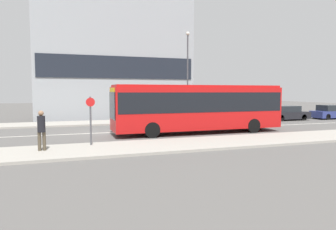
{
  "coord_description": "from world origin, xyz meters",
  "views": [
    {
      "loc": [
        -2.05,
        -20.51,
        2.8
      ],
      "look_at": [
        4.31,
        -1.74,
        1.25
      ],
      "focal_mm": 32.0,
      "sensor_mm": 36.0,
      "label": 1
    }
  ],
  "objects": [
    {
      "name": "ground_plane",
      "position": [
        0.0,
        0.0,
        0.0
      ],
      "size": [
        120.0,
        120.0,
        0.0
      ],
      "primitive_type": "plane",
      "color": "#595654"
    },
    {
      "name": "sidewalk_near",
      "position": [
        0.0,
        -6.25,
        0.07
      ],
      "size": [
        44.0,
        3.5,
        0.13
      ],
      "color": "#A39E93",
      "rests_on": "ground_plane"
    },
    {
      "name": "sidewalk_far",
      "position": [
        0.0,
        6.25,
        0.07
      ],
      "size": [
        44.0,
        3.5,
        0.13
      ],
      "color": "#A39E93",
      "rests_on": "ground_plane"
    },
    {
      "name": "lane_centerline",
      "position": [
        0.0,
        0.0,
        0.0
      ],
      "size": [
        41.8,
        0.16,
        0.01
      ],
      "color": "silver",
      "rests_on": "ground_plane"
    },
    {
      "name": "apartment_block_left_tower",
      "position": [
        3.02,
        12.82,
        9.47
      ],
      "size": [
        16.09,
        6.72,
        18.95
      ],
      "color": "#9EA3A8",
      "rests_on": "ground_plane"
    },
    {
      "name": "city_bus",
      "position": [
        6.38,
        -2.04,
        1.85
      ],
      "size": [
        11.6,
        2.54,
        3.22
      ],
      "rotation": [
        0.0,
        0.0,
        -0.09
      ],
      "color": "red",
      "rests_on": "ground_plane"
    },
    {
      "name": "parked_car_0",
      "position": [
        13.17,
        3.35,
        0.67
      ],
      "size": [
        4.03,
        1.72,
        1.43
      ],
      "color": "maroon",
      "rests_on": "ground_plane"
    },
    {
      "name": "parked_car_1",
      "position": [
        18.39,
        3.42,
        0.66
      ],
      "size": [
        4.3,
        1.69,
        1.41
      ],
      "color": "black",
      "rests_on": "ground_plane"
    },
    {
      "name": "parked_car_2",
      "position": [
        23.72,
        3.23,
        0.67
      ],
      "size": [
        3.99,
        1.78,
        1.43
      ],
      "color": "navy",
      "rests_on": "ground_plane"
    },
    {
      "name": "pedestrian_near_stop",
      "position": [
        -3.16,
        -5.99,
        1.17
      ],
      "size": [
        0.35,
        0.34,
        1.82
      ],
      "rotation": [
        0.0,
        0.0,
        0.08
      ],
      "color": "#4C4233",
      "rests_on": "sidewalk_near"
    },
    {
      "name": "bus_stop_sign",
      "position": [
        -0.94,
        -5.23,
        1.55
      ],
      "size": [
        0.44,
        0.12,
        2.42
      ],
      "color": "#4C4C51",
      "rests_on": "sidewalk_near"
    },
    {
      "name": "street_lamp",
      "position": [
        8.59,
        5.25,
        4.99
      ],
      "size": [
        0.36,
        0.36,
        8.13
      ],
      "color": "#4C4C51",
      "rests_on": "sidewalk_far"
    }
  ]
}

